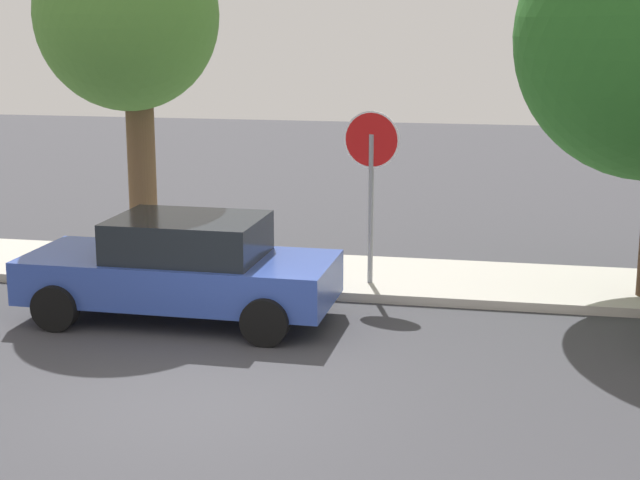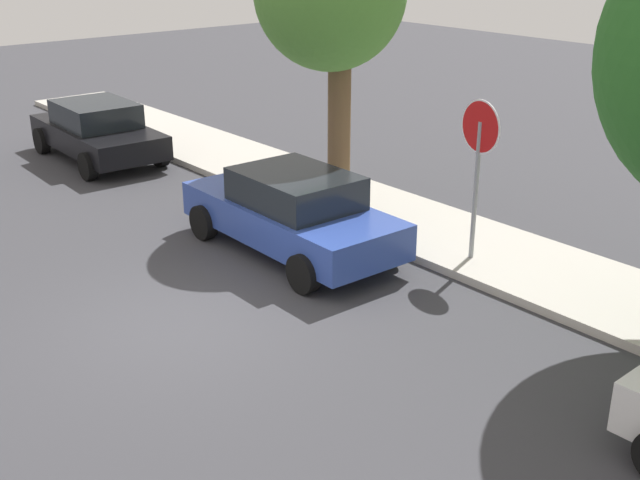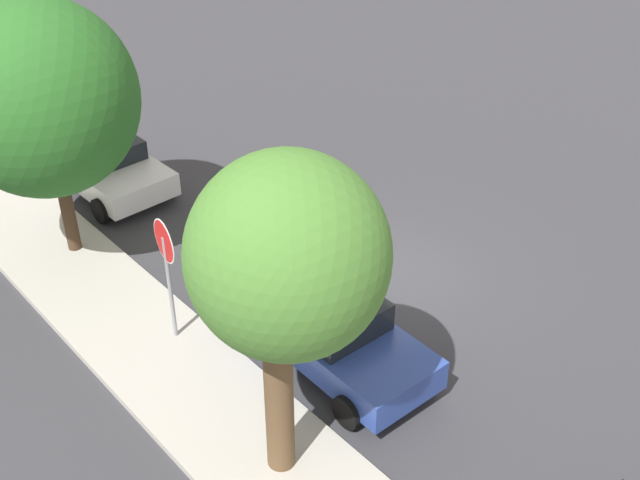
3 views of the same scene
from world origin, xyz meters
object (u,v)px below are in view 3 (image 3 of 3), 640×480
(stop_sign, at_px, (166,260))
(parked_car_blue, at_px, (330,328))
(street_tree_mid_block, at_px, (288,260))
(street_tree_near_corner, at_px, (41,99))
(parked_car_white, at_px, (103,163))

(stop_sign, relative_size, parked_car_blue, 0.64)
(stop_sign, height_order, street_tree_mid_block, street_tree_mid_block)
(stop_sign, relative_size, street_tree_near_corner, 0.47)
(parked_car_blue, height_order, parked_car_white, parked_car_blue)
(stop_sign, xyz_separation_m, street_tree_near_corner, (4.01, 0.21, 1.94))
(parked_car_blue, xyz_separation_m, parked_car_white, (8.76, 0.02, -0.04))
(stop_sign, xyz_separation_m, street_tree_mid_block, (-3.93, 0.23, 2.19))
(street_tree_near_corner, bearing_deg, parked_car_blue, -161.35)
(parked_car_blue, bearing_deg, parked_car_white, 0.14)
(street_tree_near_corner, bearing_deg, street_tree_mid_block, 179.84)
(parked_car_blue, height_order, street_tree_near_corner, street_tree_near_corner)
(stop_sign, distance_m, parked_car_white, 6.78)
(parked_car_white, bearing_deg, street_tree_near_corner, 137.87)
(parked_car_white, bearing_deg, street_tree_mid_block, 168.17)
(street_tree_near_corner, distance_m, street_tree_mid_block, 7.95)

